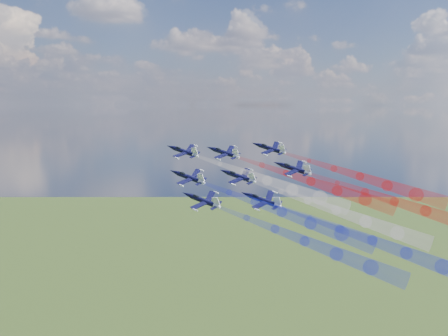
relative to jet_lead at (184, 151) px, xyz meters
name	(u,v)px	position (x,y,z in m)	size (l,w,h in m)	color
jet_lead	(184,151)	(0.00, 0.00, 0.00)	(10.11, 12.64, 3.37)	black
trail_lead	(267,180)	(17.32, -23.26, -6.84)	(4.21, 48.43, 4.21)	white
jet_inner_left	(189,177)	(-3.31, -14.58, -6.02)	(10.11, 12.64, 3.37)	black
trail_inner_left	(282,212)	(14.02, -37.84, -12.86)	(4.21, 48.43, 4.21)	#1820CC
jet_inner_right	(224,153)	(12.12, -3.94, -0.50)	(10.11, 12.64, 3.37)	black
trail_inner_right	(311,181)	(29.45, -27.20, -7.34)	(4.21, 48.43, 4.21)	red
jet_outer_left	(203,201)	(-2.99, -25.23, -10.85)	(10.11, 12.64, 3.37)	black
trail_outer_left	(305,241)	(14.33, -48.49, -17.69)	(4.21, 48.43, 4.21)	#1820CC
jet_center_third	(239,177)	(11.00, -17.85, -6.17)	(10.11, 12.64, 3.37)	black
trail_center_third	(336,211)	(28.32, -41.11, -13.01)	(4.21, 48.43, 4.21)	white
jet_outer_right	(270,149)	(26.44, -7.70, 0.64)	(10.11, 12.64, 3.37)	black
trail_outer_right	(360,176)	(43.77, -30.95, -6.20)	(4.21, 48.43, 4.21)	red
jet_rear_left	(263,200)	(11.78, -31.41, -10.77)	(10.11, 12.64, 3.37)	black
trail_rear_left	(372,240)	(29.11, -54.67, -17.60)	(4.21, 48.43, 4.21)	#1820CC
jet_rear_right	(294,169)	(26.97, -21.63, -4.19)	(10.11, 12.64, 3.37)	black
trail_rear_right	(394,201)	(44.29, -44.88, -11.03)	(4.21, 48.43, 4.21)	red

